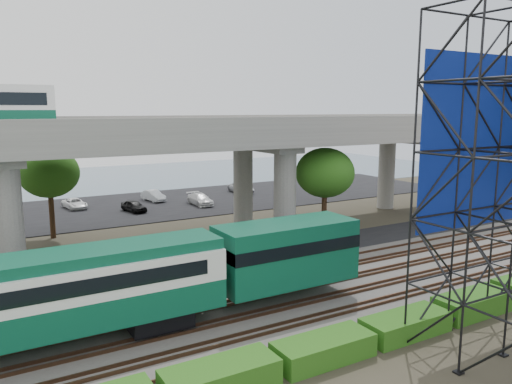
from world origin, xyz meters
TOP-DOWN VIEW (x-y plane):
  - ground at (0.00, 0.00)m, footprint 140.00×140.00m
  - ballast_bed at (0.00, 2.00)m, footprint 90.00×12.00m
  - service_road at (0.00, 10.50)m, footprint 90.00×5.00m
  - parking_lot at (0.00, 34.00)m, footprint 90.00×18.00m
  - harbor_water at (0.00, 56.00)m, footprint 140.00×40.00m
  - rail_tracks at (0.00, 2.00)m, footprint 90.00×9.52m
  - commuter_train at (-8.69, 2.00)m, footprint 29.30×3.06m
  - overpass at (-0.91, 16.00)m, footprint 80.00×12.00m
  - hedge_strip at (1.01, -4.30)m, footprint 34.60×1.80m
  - trees at (-4.67, 16.17)m, footprint 40.94×16.94m
  - suv at (-2.03, 10.96)m, footprint 4.89×3.24m
  - parked_cars at (2.56, 33.62)m, footprint 38.15×9.50m

SIDE VIEW (x-z plane):
  - ground at x=0.00m, z-range 0.00..0.00m
  - harbor_water at x=0.00m, z-range 0.00..0.03m
  - service_road at x=0.00m, z-range 0.00..0.08m
  - parking_lot at x=0.00m, z-range 0.00..0.08m
  - ballast_bed at x=0.00m, z-range 0.00..0.20m
  - rail_tracks at x=0.00m, z-range 0.20..0.36m
  - hedge_strip at x=1.01m, z-range -0.04..1.16m
  - parked_cars at x=2.56m, z-range 0.04..1.32m
  - suv at x=-2.03m, z-range 0.08..1.33m
  - commuter_train at x=-8.69m, z-range 0.73..5.03m
  - trees at x=-4.67m, z-range 1.73..9.42m
  - overpass at x=-0.91m, z-range 2.01..14.41m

